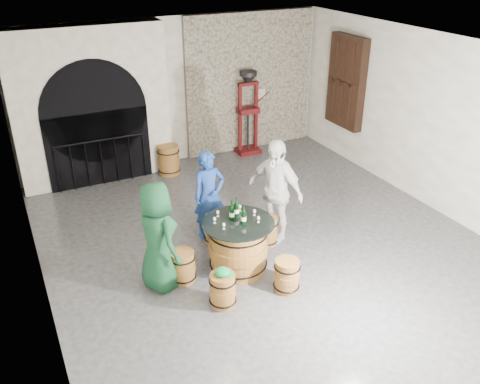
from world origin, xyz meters
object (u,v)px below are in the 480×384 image
barrel_stool_near_right (287,276)px  person_white (275,190)px  person_blue (209,195)px  side_barrel (169,160)px  wine_bottle_center (243,217)px  barrel_stool_right (267,231)px  barrel_table (238,246)px  barrel_stool_left (183,267)px  barrel_stool_far (216,229)px  corking_press (248,107)px  wine_bottle_right (236,209)px  wine_bottle_left (232,213)px  person_green (158,237)px  barrel_stool_near_left (223,290)px

barrel_stool_near_right → person_white: (0.56, 1.36, 0.65)m
person_blue → side_barrel: 2.79m
wine_bottle_center → side_barrel: wine_bottle_center is taller
barrel_stool_near_right → barrel_stool_right: bearing=74.2°
barrel_table → barrel_stool_left: bearing=173.2°
barrel_stool_far → side_barrel: side_barrel is taller
person_blue → corking_press: size_ratio=0.79×
person_white → side_barrel: (-0.74, 3.31, -0.58)m
barrel_stool_far → barrel_stool_right: 0.86m
barrel_table → barrel_stool_right: size_ratio=2.18×
barrel_stool_far → wine_bottle_center: 1.21m
barrel_stool_near_right → wine_bottle_center: (-0.36, 0.69, 0.73)m
barrel_stool_right → wine_bottle_right: size_ratio=1.56×
barrel_stool_left → corking_press: bearing=52.0°
barrel_table → corking_press: corking_press is taller
wine_bottle_left → wine_bottle_center: same height
barrel_stool_right → person_blue: bearing=137.0°
barrel_stool_near_right → wine_bottle_center: size_ratio=1.56×
barrel_stool_right → side_barrel: size_ratio=0.78×
person_green → barrel_stool_near_left: bearing=-155.1°
person_blue → person_white: 1.11m
barrel_stool_far → wine_bottle_right: bearing=-86.9°
wine_bottle_right → side_barrel: (0.18, 3.73, -0.65)m
wine_bottle_center → person_white: bearing=36.0°
person_blue → corking_press: (2.31, 3.06, 0.37)m
person_green → wine_bottle_left: (1.15, -0.05, 0.14)m
wine_bottle_left → barrel_stool_near_left: bearing=-123.9°
barrel_stool_far → barrel_stool_near_left: 1.65m
side_barrel → wine_bottle_center: bearing=-92.7°
person_white → wine_bottle_right: person_white is taller
side_barrel → wine_bottle_left: bearing=-94.3°
wine_bottle_center → barrel_stool_far: bearing=91.8°
barrel_stool_right → person_blue: size_ratio=0.33×
person_white → barrel_table: bearing=-83.5°
barrel_stool_left → barrel_stool_far: same height
person_blue → side_barrel: bearing=84.3°
wine_bottle_center → barrel_stool_near_right: bearing=-62.3°
barrel_stool_near_right → person_blue: 2.03m
barrel_table → person_green: 1.29m
person_green → barrel_stool_far: bearing=-72.2°
barrel_stool_near_right → person_green: size_ratio=0.30×
person_blue → person_white: person_white is taller
person_green → corking_press: bearing=-54.3°
barrel_table → person_green: size_ratio=0.66×
barrel_stool_right → wine_bottle_right: (-0.70, -0.29, 0.73)m
barrel_stool_left → wine_bottle_center: wine_bottle_center is taller
barrel_table → corking_press: 4.86m
barrel_stool_near_right → wine_bottle_right: bearing=110.5°
wine_bottle_right → corking_press: corking_press is taller
barrel_stool_left → wine_bottle_center: bearing=-12.1°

